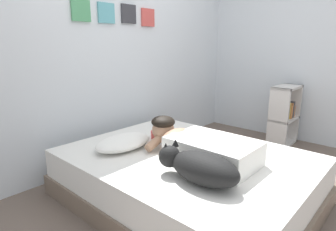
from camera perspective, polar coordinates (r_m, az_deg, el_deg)
ground_plane at (r=2.48m, az=13.31°, el=-16.32°), size 11.68×11.68×0.00m
back_wall at (r=3.12m, az=-10.62°, el=14.11°), size 3.84×0.12×2.50m
side_wall_right at (r=4.06m, az=25.47°, el=12.95°), size 0.10×5.87×2.50m
bed at (r=2.36m, az=3.65°, el=-12.26°), size 1.49×1.92×0.39m
pillow at (r=2.40m, az=-9.00°, el=-5.39°), size 0.52×0.32×0.11m
person_lying at (r=2.18m, az=6.02°, el=-5.89°), size 0.43×0.92×0.27m
dog at (r=1.81m, az=6.43°, el=-10.29°), size 0.26×0.57×0.21m
coffee_cup at (r=2.62m, az=-2.49°, el=-3.89°), size 0.12×0.09×0.07m
cell_phone at (r=2.08m, az=10.83°, el=-10.13°), size 0.07×0.14×0.01m
bookshelf at (r=3.81m, az=22.49°, el=0.16°), size 0.45×0.24×0.75m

